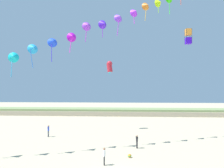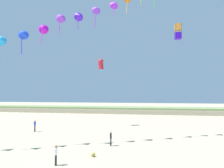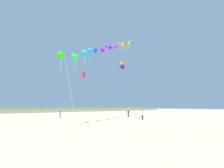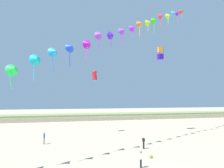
{
  "view_description": "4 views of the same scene",
  "coord_description": "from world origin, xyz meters",
  "px_view_note": "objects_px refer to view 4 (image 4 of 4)",
  "views": [
    {
      "loc": [
        1.07,
        -18.45,
        6.67
      ],
      "look_at": [
        -1.16,
        9.32,
        7.52
      ],
      "focal_mm": 38.0,
      "sensor_mm": 36.0,
      "label": 1
    },
    {
      "loc": [
        5.96,
        -11.9,
        5.56
      ],
      "look_at": [
        1.27,
        12.77,
        6.88
      ],
      "focal_mm": 32.0,
      "sensor_mm": 36.0,
      "label": 2
    },
    {
      "loc": [
        -21.2,
        -14.33,
        2.23
      ],
      "look_at": [
        -0.9,
        11.93,
        7.21
      ],
      "focal_mm": 24.0,
      "sensor_mm": 36.0,
      "label": 3
    },
    {
      "loc": [
        -8.62,
        -14.99,
        6.4
      ],
      "look_at": [
        -1.68,
        12.75,
        8.58
      ],
      "focal_mm": 32.0,
      "sensor_mm": 36.0,
      "label": 4
    }
  ],
  "objects_px": {
    "person_mid_center": "(141,158)",
    "large_kite_low_lead": "(94,76)",
    "beach_ball": "(151,156)",
    "person_near_right": "(144,142)",
    "person_near_left": "(44,137)",
    "large_kite_mid_trail": "(160,53)"
  },
  "relations": [
    {
      "from": "person_mid_center",
      "to": "beach_ball",
      "type": "bearing_deg",
      "value": 49.48
    },
    {
      "from": "person_near_left",
      "to": "person_near_right",
      "type": "height_order",
      "value": "person_near_left"
    },
    {
      "from": "person_near_left",
      "to": "beach_ball",
      "type": "distance_m",
      "value": 15.52
    },
    {
      "from": "person_mid_center",
      "to": "person_near_right",
      "type": "bearing_deg",
      "value": 64.94
    },
    {
      "from": "large_kite_low_lead",
      "to": "person_mid_center",
      "type": "bearing_deg",
      "value": -86.2
    },
    {
      "from": "beach_ball",
      "to": "person_mid_center",
      "type": "bearing_deg",
      "value": -130.52
    },
    {
      "from": "person_near_right",
      "to": "person_mid_center",
      "type": "xyz_separation_m",
      "value": [
        -3.1,
        -6.63,
        0.02
      ]
    },
    {
      "from": "beach_ball",
      "to": "person_near_left",
      "type": "bearing_deg",
      "value": 140.27
    },
    {
      "from": "person_near_left",
      "to": "person_near_right",
      "type": "xyz_separation_m",
      "value": [
        12.75,
        -5.93,
        -0.09
      ]
    },
    {
      "from": "person_near_right",
      "to": "large_kite_mid_trail",
      "type": "height_order",
      "value": "large_kite_mid_trail"
    },
    {
      "from": "person_near_right",
      "to": "person_mid_center",
      "type": "distance_m",
      "value": 7.32
    },
    {
      "from": "person_mid_center",
      "to": "large_kite_low_lead",
      "type": "relative_size",
      "value": 0.67
    },
    {
      "from": "person_near_right",
      "to": "large_kite_low_lead",
      "type": "xyz_separation_m",
      "value": [
        -4.41,
        13.13,
        9.98
      ]
    },
    {
      "from": "large_kite_low_lead",
      "to": "large_kite_mid_trail",
      "type": "xyz_separation_m",
      "value": [
        13.16,
        -1.55,
        4.8
      ]
    },
    {
      "from": "person_mid_center",
      "to": "large_kite_low_lead",
      "type": "height_order",
      "value": "large_kite_low_lead"
    },
    {
      "from": "person_near_right",
      "to": "large_kite_low_lead",
      "type": "height_order",
      "value": "large_kite_low_lead"
    },
    {
      "from": "person_near_left",
      "to": "person_mid_center",
      "type": "distance_m",
      "value": 15.84
    },
    {
      "from": "person_near_left",
      "to": "person_mid_center",
      "type": "height_order",
      "value": "person_near_left"
    },
    {
      "from": "large_kite_low_lead",
      "to": "large_kite_mid_trail",
      "type": "distance_m",
      "value": 14.1
    },
    {
      "from": "person_mid_center",
      "to": "large_kite_mid_trail",
      "type": "distance_m",
      "value": 26.28
    },
    {
      "from": "large_kite_low_lead",
      "to": "beach_ball",
      "type": "distance_m",
      "value": 20.5
    },
    {
      "from": "person_mid_center",
      "to": "large_kite_mid_trail",
      "type": "bearing_deg",
      "value": 56.96
    }
  ]
}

